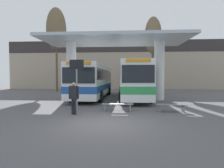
% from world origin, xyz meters
% --- Properties ---
extents(ground_plane, '(100.00, 100.00, 0.00)m').
position_xyz_m(ground_plane, '(0.00, 0.00, 0.00)').
color(ground_plane, '#565456').
extents(townhouse_backdrop, '(40.00, 0.58, 8.60)m').
position_xyz_m(townhouse_backdrop, '(0.00, 23.32, 5.01)').
color(townhouse_backdrop, tan).
rests_on(townhouse_backdrop, ground_plane).
extents(station_canopy, '(13.32, 5.68, 5.70)m').
position_xyz_m(station_canopy, '(0.00, 8.75, 4.61)').
color(station_canopy, silver).
rests_on(station_canopy, ground_plane).
extents(transit_bus_left_bay, '(3.08, 10.94, 3.24)m').
position_xyz_m(transit_bus_left_bay, '(-2.25, 10.00, 1.81)').
color(transit_bus_left_bay, white).
rests_on(transit_bus_left_bay, ground_plane).
extents(transit_bus_center_bay, '(2.77, 11.14, 3.38)m').
position_xyz_m(transit_bus_center_bay, '(1.76, 9.73, 1.88)').
color(transit_bus_center_bay, white).
rests_on(transit_bus_center_bay, ground_plane).
extents(waiting_bench_near_pillar, '(1.75, 0.44, 0.46)m').
position_xyz_m(waiting_bench_near_pillar, '(3.69, 2.89, 0.34)').
color(waiting_bench_near_pillar, slate).
rests_on(waiting_bench_near_pillar, ground_plane).
extents(waiting_bench_mid_platform, '(1.92, 0.44, 0.46)m').
position_xyz_m(waiting_bench_mid_platform, '(0.46, 2.89, 0.35)').
color(waiting_bench_mid_platform, slate).
rests_on(waiting_bench_mid_platform, ground_plane).
extents(info_sign_platform, '(0.90, 0.09, 3.19)m').
position_xyz_m(info_sign_platform, '(-2.14, 3.13, 2.27)').
color(info_sign_platform, gray).
rests_on(info_sign_platform, ground_plane).
extents(pedestrian_waiting, '(0.66, 0.39, 1.80)m').
position_xyz_m(pedestrian_waiting, '(-1.94, 1.77, 1.10)').
color(pedestrian_waiting, black).
rests_on(pedestrian_waiting, ground_plane).
extents(poplar_tree_behind_left, '(2.75, 2.75, 11.97)m').
position_xyz_m(poplar_tree_behind_left, '(-8.67, 16.69, 8.88)').
color(poplar_tree_behind_left, brown).
rests_on(poplar_tree_behind_left, ground_plane).
extents(poplar_tree_behind_right, '(2.26, 2.26, 10.24)m').
position_xyz_m(poplar_tree_behind_right, '(4.81, 16.21, 7.62)').
color(poplar_tree_behind_right, brown).
rests_on(poplar_tree_behind_right, ground_plane).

